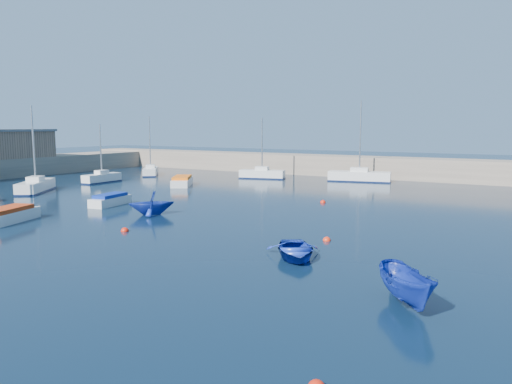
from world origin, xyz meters
The scene contains 17 objects.
ground centered at (0.00, 0.00, 0.00)m, with size 220.00×220.00×0.00m, color black.
back_wall centered at (0.00, 46.00, 1.30)m, with size 96.00×4.50×2.60m, color gray.
brick_shed_a centered at (-42.00, 24.00, 4.10)m, with size 6.00×8.00×3.40m, color #8C6851.
sailboat_2 centered at (-25.19, 14.86, 0.61)m, with size 5.13×6.27×8.46m.
sailboat_3 centered at (-26.00, 24.03, 0.57)m, with size 1.56×4.98×6.69m.
sailboat_4 centered at (-27.37, 33.69, 0.55)m, with size 4.94×5.64×7.75m.
sailboat_5 centered at (-12.30, 37.32, 0.60)m, with size 5.79×2.94×7.48m.
sailboat_6 centered at (-0.80, 40.31, 0.66)m, with size 7.42×3.52×9.41m.
motorboat_0 centered at (-12.79, 3.86, 0.49)m, with size 2.99×4.92×1.04m.
motorboat_1 centered at (-12.42, 12.61, 0.45)m, with size 1.95×4.09×0.96m.
motorboat_2 centered at (-16.15, 26.45, 0.49)m, with size 4.18×5.30×1.05m.
dinghy_center centered at (7.96, 5.50, 0.39)m, with size 2.70×3.78×0.78m, color #1730A0.
dinghy_left centered at (-6.57, 11.14, 0.85)m, with size 2.80×3.24×1.71m, color #1730A0.
dinghy_right centered at (14.37, 1.63, 0.71)m, with size 1.37×3.65×1.41m, color #1730A0.
buoy_0 centered at (-3.89, 5.78, 0.00)m, with size 0.49×0.49×0.49m, color red.
buoy_1 centered at (7.86, 9.80, 0.00)m, with size 0.46×0.46×0.46m, color red.
buoy_3 centered at (2.04, 22.86, 0.00)m, with size 0.48×0.48×0.48m, color red.
Camera 1 is at (18.55, -16.08, 6.45)m, focal length 35.00 mm.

